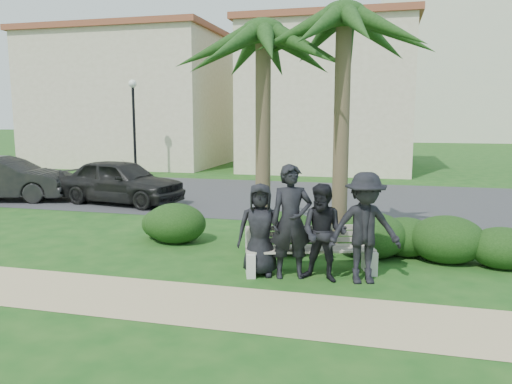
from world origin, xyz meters
TOP-DOWN VIEW (x-y plane):
  - ground at (0.00, 0.00)m, footprint 160.00×160.00m
  - footpath at (0.00, -1.80)m, footprint 30.00×1.60m
  - asphalt_street at (0.00, 8.00)m, footprint 160.00×8.00m
  - stucco_bldg_left at (-12.00, 18.00)m, footprint 10.40×8.40m
  - stucco_bldg_right at (-1.00, 18.00)m, footprint 8.40×8.40m
  - hotel_tower at (14.00, 55.00)m, footprint 26.00×18.00m
  - street_lamp at (-9.00, 12.00)m, footprint 0.36×0.36m
  - park_bench at (0.63, 0.05)m, footprint 2.37×1.17m
  - man_a at (-0.20, -0.27)m, footprint 0.86×0.65m
  - man_b at (0.34, -0.27)m, footprint 0.81×0.66m
  - man_c at (0.88, -0.32)m, footprint 0.87×0.72m
  - man_d at (1.53, -0.25)m, footprint 1.32×0.99m
  - hedge_a at (-2.83, 1.68)m, footprint 1.10×0.91m
  - hedge_b at (-2.51, 1.47)m, footprint 1.34×1.10m
  - hedge_c at (-0.03, 1.24)m, footprint 1.31×1.08m
  - hedge_d at (1.61, 1.35)m, footprint 1.38×1.14m
  - hedge_e at (2.26, 1.61)m, footprint 1.18×0.98m
  - hedge_f at (3.92, 1.21)m, footprint 1.16×0.96m
  - hedge_extra at (2.99, 1.35)m, footprint 1.38×1.14m
  - palm_left at (-0.69, 1.99)m, footprint 3.00×3.00m
  - palm_right at (0.93, 2.09)m, footprint 3.00×3.00m
  - car_a at (-6.10, 5.54)m, footprint 4.28×2.26m
  - car_b at (-10.03, 5.14)m, footprint 4.46×2.47m

SIDE VIEW (x-z plane):
  - ground at x=0.00m, z-range 0.00..0.00m
  - footpath at x=0.00m, z-range -0.01..0.01m
  - asphalt_street at x=0.00m, z-range -0.01..0.01m
  - park_bench at x=0.63m, z-range -0.04..0.74m
  - hedge_a at x=-2.83m, z-range 0.00..0.72m
  - hedge_f at x=3.92m, z-range 0.00..0.76m
  - hedge_e at x=2.26m, z-range 0.00..0.77m
  - hedge_c at x=-0.03m, z-range 0.00..0.85m
  - hedge_b at x=-2.51m, z-range 0.00..0.87m
  - hedge_d at x=1.61m, z-range 0.00..0.90m
  - hedge_extra at x=2.99m, z-range 0.00..0.90m
  - car_a at x=-6.10m, z-range 0.00..1.39m
  - car_b at x=-10.03m, z-range 0.00..1.39m
  - man_a at x=-0.20m, z-range 0.00..1.58m
  - man_c at x=0.88m, z-range 0.00..1.62m
  - man_d at x=1.53m, z-range 0.00..1.82m
  - man_b at x=0.34m, z-range 0.00..1.91m
  - street_lamp at x=-9.00m, z-range 0.80..5.09m
  - stucco_bldg_left at x=-12.00m, z-range 0.01..7.31m
  - stucco_bldg_right at x=-1.00m, z-range 0.01..7.31m
  - palm_left at x=-0.69m, z-range 1.69..7.00m
  - palm_right at x=0.93m, z-range 1.82..7.41m
  - hotel_tower at x=14.00m, z-range -5.24..32.06m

